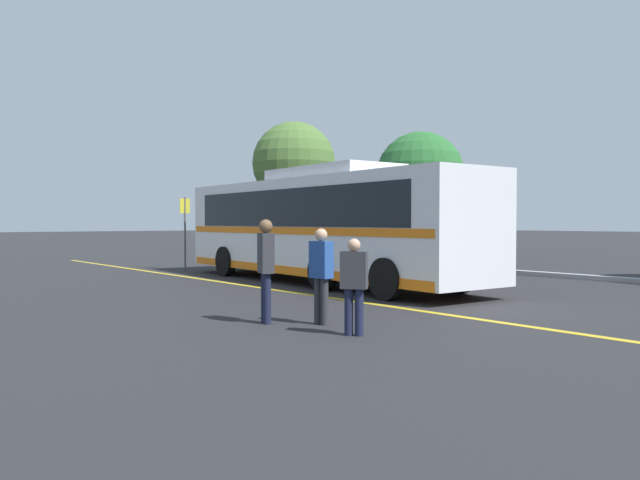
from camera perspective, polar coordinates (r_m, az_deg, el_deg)
The scene contains 12 objects.
ground_plane at distance 18.81m, azimuth 0.79°, elevation -3.93°, with size 220.00×220.00×0.00m, color #262628.
lane_strip_0 at distance 17.52m, azimuth -5.59°, elevation -4.33°, with size 0.20×32.15×0.01m, color gold.
curb_strip at distance 24.01m, azimuth 13.39°, elevation -2.58°, with size 40.15×0.36×0.15m, color #99999E.
transit_bus at distance 18.73m, azimuth 0.02°, elevation 1.46°, with size 12.58×3.36×3.42m.
parked_car_0 at distance 31.58m, azimuth -6.64°, elevation -0.39°, with size 4.70×1.99×1.40m.
parked_car_1 at distance 27.21m, azimuth -0.50°, elevation -0.65°, with size 4.48×2.10×1.45m.
pedestrian_0 at distance 10.02m, azimuth 3.12°, elevation -3.77°, with size 0.47×0.43×1.56m.
pedestrian_1 at distance 11.08m, azimuth 0.11°, elevation -2.75°, with size 0.43×0.24×1.71m.
pedestrian_2 at distance 11.24m, azimuth -4.97°, elevation -2.15°, with size 0.47×0.35×1.87m.
bus_stop_sign at distance 24.27m, azimuth -12.25°, elevation 1.40°, with size 0.07×0.40×2.78m.
tree_0 at distance 30.90m, azimuth 9.14°, elevation 5.79°, with size 4.30×4.30×6.23m.
tree_1 at distance 36.16m, azimuth -2.40°, elevation 6.99°, with size 4.78×4.78×7.60m.
Camera 1 is at (14.31, -12.07, 1.82)m, focal length 35.00 mm.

